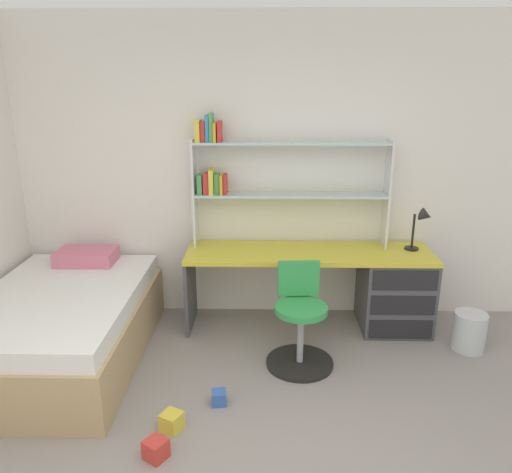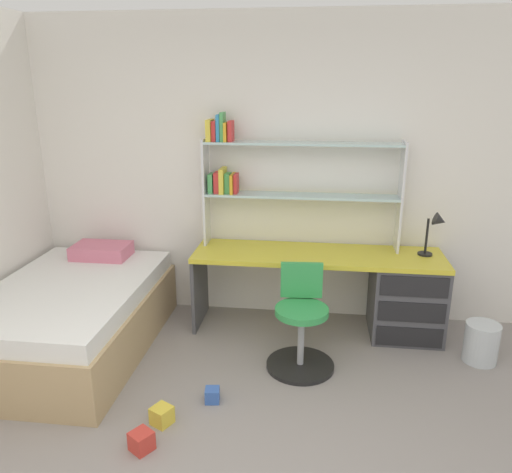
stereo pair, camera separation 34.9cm
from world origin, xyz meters
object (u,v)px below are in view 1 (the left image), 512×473
at_px(bookshelf_hutch, 264,171).
at_px(swivel_chair, 300,326).
at_px(toy_block_yellow_0, 172,422).
at_px(waste_bin, 469,331).
at_px(bed_platform, 62,326).
at_px(toy_block_red_2, 156,449).
at_px(toy_block_blue_3, 219,398).
at_px(desk, 372,285).
at_px(desk_lamp, 423,222).

xyz_separation_m(bookshelf_hutch, swivel_chair, (0.28, -0.80, -1.05)).
bearing_deg(toy_block_yellow_0, waste_bin, 24.83).
relative_size(bed_platform, toy_block_yellow_0, 15.31).
distance_m(bed_platform, toy_block_red_2, 1.45).
bearing_deg(toy_block_blue_3, bookshelf_hutch, 77.59).
bearing_deg(bookshelf_hutch, desk, -10.31).
bearing_deg(toy_block_yellow_0, toy_block_red_2, -100.87).
bearing_deg(bookshelf_hutch, swivel_chair, -70.32).
distance_m(bed_platform, waste_bin, 3.25).
relative_size(toy_block_yellow_0, toy_block_blue_3, 1.22).
distance_m(bookshelf_hutch, swivel_chair, 1.35).
bearing_deg(desk, toy_block_red_2, -133.14).
xyz_separation_m(waste_bin, toy_block_red_2, (-2.29, -1.28, -0.10)).
bearing_deg(desk, toy_block_yellow_0, -136.81).
relative_size(bookshelf_hutch, bed_platform, 0.93).
height_order(swivel_chair, toy_block_yellow_0, swivel_chair).
bearing_deg(bookshelf_hutch, toy_block_blue_3, -102.41).
bearing_deg(toy_block_red_2, toy_block_blue_3, 58.08).
xyz_separation_m(bed_platform, toy_block_yellow_0, (1.00, -0.82, -0.23)).
height_order(desk, bed_platform, desk).
distance_m(desk_lamp, toy_block_red_2, 2.75).
distance_m(toy_block_yellow_0, toy_block_red_2, 0.25).
bearing_deg(toy_block_yellow_0, desk_lamp, 37.34).
bearing_deg(bed_platform, desk, 13.50).
bearing_deg(bed_platform, toy_block_red_2, -48.29).
distance_m(desk_lamp, toy_block_yellow_0, 2.57).
bearing_deg(bookshelf_hutch, waste_bin, -18.46).
bearing_deg(toy_block_blue_3, toy_block_red_2, -121.92).
height_order(swivel_chair, waste_bin, swivel_chair).
distance_m(desk, bookshelf_hutch, 1.37).
bearing_deg(desk, waste_bin, -28.07).
xyz_separation_m(desk_lamp, waste_bin, (0.33, -0.42, -0.80)).
height_order(swivel_chair, toy_block_blue_3, swivel_chair).
bearing_deg(toy_block_blue_3, desk, 42.91).
bearing_deg(toy_block_yellow_0, bed_platform, 140.53).
bearing_deg(swivel_chair, toy_block_blue_3, -137.14).
distance_m(desk_lamp, bed_platform, 3.05).
xyz_separation_m(swivel_chair, bed_platform, (-1.85, 0.02, -0.03)).
bearing_deg(desk_lamp, waste_bin, -51.78).
bearing_deg(bed_platform, toy_block_yellow_0, -39.47).
relative_size(bookshelf_hutch, desk_lamp, 4.40).
bearing_deg(toy_block_red_2, toy_block_yellow_0, 79.13).
relative_size(swivel_chair, waste_bin, 2.48).
distance_m(toy_block_red_2, toy_block_blue_3, 0.60).
bearing_deg(desk_lamp, swivel_chair, -148.31).
bearing_deg(waste_bin, bookshelf_hutch, 161.54).
xyz_separation_m(bed_platform, toy_block_red_2, (0.95, -1.07, -0.22)).
bearing_deg(swivel_chair, desk_lamp, 31.69).
height_order(swivel_chair, toy_block_red_2, swivel_chair).
bearing_deg(desk, desk_lamp, 4.90).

